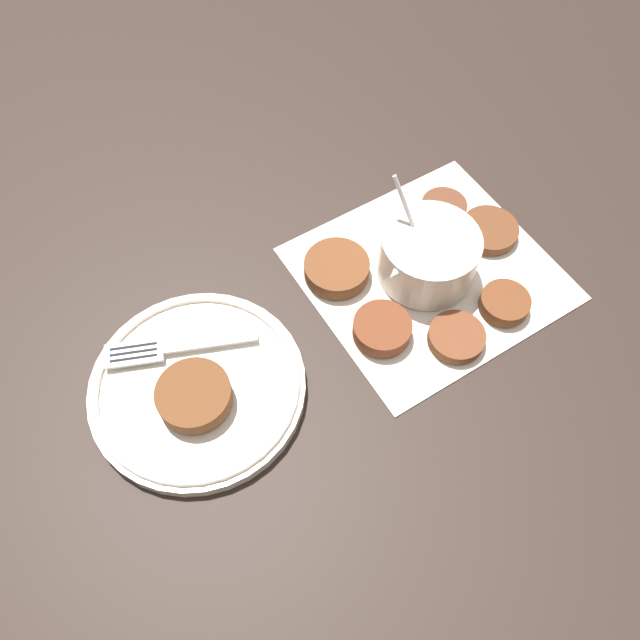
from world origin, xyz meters
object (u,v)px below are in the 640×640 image
sauce_bowl (427,257)px  fritter_on_plate (194,395)px  fork (164,349)px  serving_plate (198,386)px

sauce_bowl → fritter_on_plate: (0.30, -0.05, -0.00)m
sauce_bowl → fork: bearing=-21.6°
serving_plate → fork: 0.06m
sauce_bowl → serving_plate: bearing=-12.0°
sauce_bowl → fork: 0.31m
serving_plate → fritter_on_plate: bearing=51.9°
fork → fritter_on_plate: bearing=81.1°
sauce_bowl → serving_plate: sauce_bowl is taller
sauce_bowl → fork: (0.29, -0.12, -0.01)m
sauce_bowl → fork: sauce_bowl is taller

